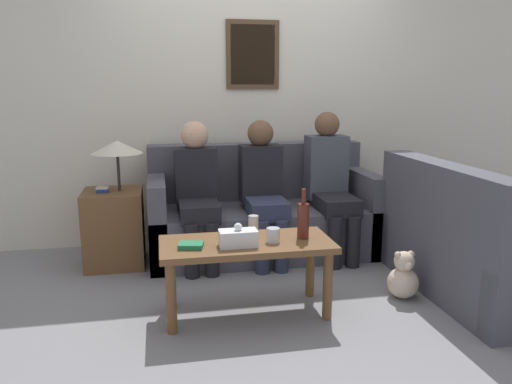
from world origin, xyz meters
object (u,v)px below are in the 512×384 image
(person_left, at_px, (197,187))
(person_middle, at_px, (263,186))
(person_right, at_px, (330,180))
(couch_side, at_px, (475,249))
(teddy_bear, at_px, (403,278))
(wine_bottle, at_px, (303,220))
(coffee_table, at_px, (246,253))
(drinking_glass, at_px, (273,235))
(couch_main, at_px, (262,216))

(person_left, xyz_separation_m, person_middle, (0.54, -0.02, -0.00))
(person_middle, relative_size, person_right, 0.95)
(couch_side, bearing_deg, person_middle, 53.42)
(teddy_bear, bearing_deg, wine_bottle, -178.35)
(person_middle, bearing_deg, couch_side, -36.58)
(coffee_table, bearing_deg, person_left, 102.47)
(drinking_glass, relative_size, teddy_bear, 0.27)
(couch_side, xyz_separation_m, wine_bottle, (-1.26, -0.02, 0.28))
(couch_main, xyz_separation_m, couch_side, (1.28, -1.17, 0.00))
(couch_side, height_order, drinking_glass, couch_side)
(drinking_glass, bearing_deg, wine_bottle, 12.24)
(coffee_table, distance_m, person_left, 1.06)
(couch_side, relative_size, drinking_glass, 16.23)
(couch_main, distance_m, coffee_table, 1.24)
(couch_main, height_order, person_left, person_left)
(coffee_table, height_order, teddy_bear, coffee_table)
(drinking_glass, relative_size, person_right, 0.07)
(coffee_table, height_order, person_right, person_right)
(drinking_glass, xyz_separation_m, person_middle, (0.16, 1.04, 0.10))
(couch_main, distance_m, couch_side, 1.73)
(couch_side, xyz_separation_m, drinking_glass, (-1.46, -0.07, 0.20))
(person_right, bearing_deg, person_left, -179.48)
(person_right, height_order, teddy_bear, person_right)
(wine_bottle, bearing_deg, drinking_glass, -167.76)
(wine_bottle, bearing_deg, person_left, 120.26)
(person_middle, bearing_deg, person_left, 177.96)
(person_left, height_order, person_middle, person_middle)
(person_left, bearing_deg, drinking_glass, -69.99)
(drinking_glass, bearing_deg, person_right, 55.03)
(couch_main, bearing_deg, wine_bottle, -88.96)
(couch_main, relative_size, coffee_table, 1.79)
(drinking_glass, height_order, person_middle, person_middle)
(couch_main, xyz_separation_m, person_middle, (-0.03, -0.20, 0.31))
(wine_bottle, xyz_separation_m, person_left, (-0.59, 1.01, 0.03))
(couch_side, distance_m, person_right, 1.27)
(couch_side, xyz_separation_m, person_middle, (-1.31, 0.97, 0.31))
(person_middle, xyz_separation_m, person_right, (0.59, 0.03, 0.02))
(couch_side, relative_size, wine_bottle, 4.55)
(couch_main, bearing_deg, coffee_table, -106.14)
(couch_side, bearing_deg, wine_bottle, 91.03)
(coffee_table, bearing_deg, wine_bottle, 0.12)
(couch_side, height_order, person_right, person_right)
(person_left, bearing_deg, coffee_table, -77.53)
(drinking_glass, xyz_separation_m, person_left, (-0.38, 1.06, 0.10))
(couch_side, distance_m, person_left, 2.12)
(couch_side, relative_size, person_left, 1.27)
(coffee_table, xyz_separation_m, wine_bottle, (0.37, 0.00, 0.20))
(wine_bottle, xyz_separation_m, drinking_glass, (-0.21, -0.04, -0.08))
(wine_bottle, relative_size, person_left, 0.28)
(couch_side, relative_size, teddy_bear, 4.37)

